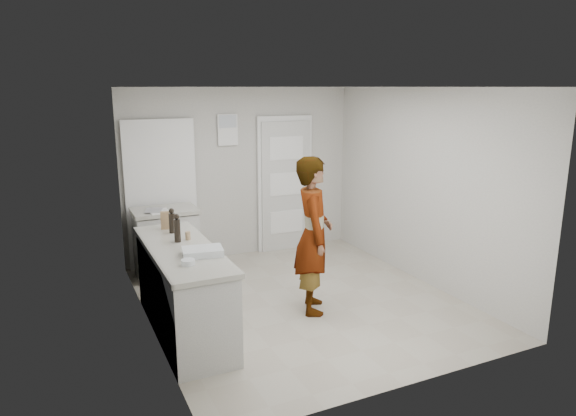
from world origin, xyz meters
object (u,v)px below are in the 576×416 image
cake_mix_box (166,220)px  spice_jar (188,236)px  oil_cruet_b (177,229)px  person (313,235)px  egg_bowl (188,262)px  oil_cruet_a (172,221)px  baking_dish (202,252)px

cake_mix_box → spice_jar: cake_mix_box is taller
cake_mix_box → oil_cruet_b: oil_cruet_b is taller
person → egg_bowl: (-1.54, -0.47, 0.06)m
oil_cruet_a → egg_bowl: 1.12m
person → cake_mix_box: size_ratio=8.80×
person → baking_dish: size_ratio=4.23×
baking_dish → oil_cruet_b: bearing=102.6°
baking_dish → egg_bowl: (-0.20, -0.22, -0.01)m
baking_dish → egg_bowl: baking_dish is taller
baking_dish → egg_bowl: size_ratio=3.34×
oil_cruet_a → oil_cruet_b: (-0.03, -0.37, 0.01)m
person → cake_mix_box: bearing=82.6°
egg_bowl → spice_jar: bearing=75.7°
cake_mix_box → baking_dish: (0.11, -1.08, -0.07)m
oil_cruet_a → egg_bowl: bearing=-95.6°
person → baking_dish: 1.37m
spice_jar → oil_cruet_a: 0.36m
cake_mix_box → baking_dish: size_ratio=0.48×
spice_jar → baking_dish: size_ratio=0.20×
person → cake_mix_box: person is taller
baking_dish → egg_bowl: 0.29m
spice_jar → cake_mix_box: bearing=102.3°
person → oil_cruet_a: bearing=88.1°
oil_cruet_b → egg_bowl: oil_cruet_b is taller
cake_mix_box → baking_dish: bearing=-71.0°
oil_cruet_a → oil_cruet_b: oil_cruet_b is taller
spice_jar → baking_dish: spice_jar is taller
spice_jar → baking_dish: (-0.00, -0.56, -0.01)m
spice_jar → person: bearing=-12.8°
oil_cruet_b → cake_mix_box: bearing=89.6°
oil_cruet_b → baking_dish: 0.55m
spice_jar → oil_cruet_a: bearing=104.8°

